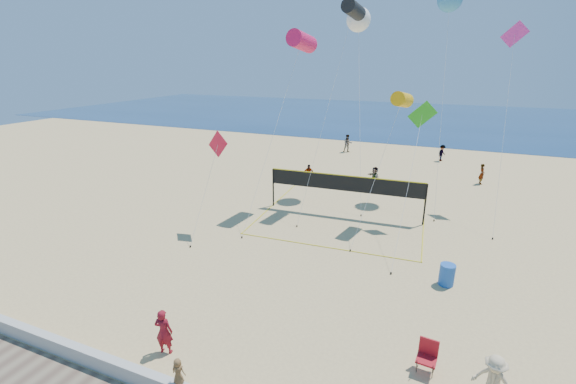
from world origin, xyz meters
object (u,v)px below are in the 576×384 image
at_px(camp_chair, 427,354).
at_px(trash_barrel, 447,275).
at_px(volleyball_net, 345,187).
at_px(woman, 164,331).

bearing_deg(camp_chair, trash_barrel, 90.77).
relative_size(trash_barrel, volleyball_net, 0.09).
height_order(trash_barrel, volleyball_net, volleyball_net).
bearing_deg(woman, trash_barrel, -151.28).
bearing_deg(camp_chair, woman, -157.27).
distance_m(woman, camp_chair, 8.75).
bearing_deg(trash_barrel, volleyball_net, 135.27).
bearing_deg(volleyball_net, woman, -102.45).
xyz_separation_m(woman, trash_barrel, (8.85, 8.26, -0.35)).
distance_m(camp_chair, trash_barrel, 5.71).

